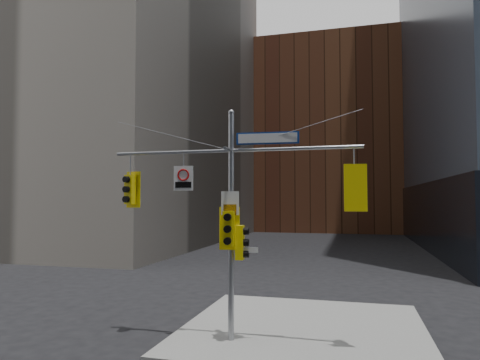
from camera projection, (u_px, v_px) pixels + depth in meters
The scene contains 12 objects.
sidewalk_corner at pixel (304, 329), 14.54m from camera, with size 8.00×8.00×0.15m, color gray.
brick_midrise at pixel (329, 140), 67.83m from camera, with size 26.00×20.00×28.00m, color brown.
signal_assembly at pixel (231, 201), 13.32m from camera, with size 8.00×0.80×7.30m.
traffic_light_west_arm at pixel (130, 189), 14.26m from camera, with size 0.57×0.53×1.22m.
traffic_light_east_arm at pixel (354, 188), 12.38m from camera, with size 0.65×0.57×1.36m.
traffic_light_pole_side at pixel (241, 243), 13.19m from camera, with size 0.42×0.36×1.05m.
traffic_light_pole_front at pixel (229, 229), 13.03m from camera, with size 0.63×0.54×1.33m.
street_sign_blade at pixel (267, 138), 13.12m from camera, with size 1.94×0.18×0.38m.
regulatory_sign_arm at pixel (183, 177), 13.75m from camera, with size 0.64×0.13×0.80m.
regulatory_sign_pole at pixel (230, 204), 13.21m from camera, with size 0.56×0.07×0.73m.
street_blade_ew at pixel (245, 250), 13.14m from camera, with size 0.81×0.07×0.16m.
street_blade_ns at pixel (235, 248), 13.69m from camera, with size 0.07×0.66×0.13m.
Camera 1 is at (3.71, -10.82, 4.43)m, focal length 32.00 mm.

